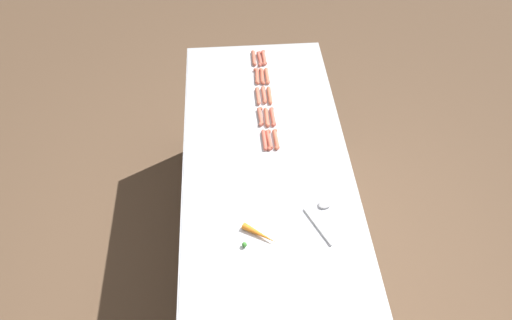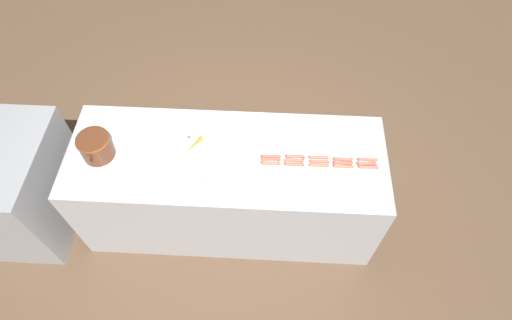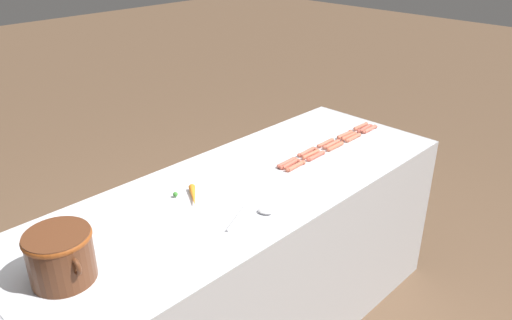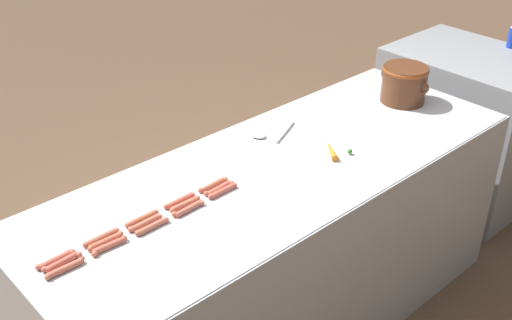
{
  "view_description": "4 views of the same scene",
  "coord_description": "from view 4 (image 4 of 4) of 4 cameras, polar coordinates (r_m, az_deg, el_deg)",
  "views": [
    {
      "loc": [
        0.16,
        1.27,
        2.68
      ],
      "look_at": [
        0.06,
        -0.17,
        0.96
      ],
      "focal_mm": 31.83,
      "sensor_mm": 36.0,
      "label": 1
    },
    {
      "loc": [
        -1.72,
        -0.31,
        3.4
      ],
      "look_at": [
        -0.05,
        -0.22,
        0.96
      ],
      "focal_mm": 29.33,
      "sensor_mm": 36.0,
      "label": 2
    },
    {
      "loc": [
        -1.52,
        1.45,
        2.08
      ],
      "look_at": [
        0.11,
        -0.21,
        0.95
      ],
      "focal_mm": 35.02,
      "sensor_mm": 36.0,
      "label": 3
    },
    {
      "loc": [
        1.64,
        -1.64,
        2.32
      ],
      "look_at": [
        -0.09,
        -0.06,
        0.93
      ],
      "focal_mm": 44.21,
      "sensor_mm": 36.0,
      "label": 4
    }
  ],
  "objects": [
    {
      "name": "serving_spoon",
      "position": [
        2.93,
        1.05,
        2.32
      ],
      "size": [
        0.15,
        0.26,
        0.02
      ],
      "color": "#B7B7BC",
      "rests_on": "griddle_counter"
    },
    {
      "name": "hot_dog_11",
      "position": [
        2.29,
        -13.12,
        -7.58
      ],
      "size": [
        0.03,
        0.15,
        0.02
      ],
      "color": "#CD634A",
      "rests_on": "griddle_counter"
    },
    {
      "name": "griddle_counter",
      "position": [
        2.97,
        2.11,
        -8.09
      ],
      "size": [
        0.85,
        2.34,
        0.92
      ],
      "color": "#ADAFB5",
      "rests_on": "ground_plane"
    },
    {
      "name": "hot_dog_12",
      "position": [
        2.35,
        -9.38,
        -5.95
      ],
      "size": [
        0.02,
        0.15,
        0.02
      ],
      "color": "#C2664E",
      "rests_on": "griddle_counter"
    },
    {
      "name": "hot_dog_3",
      "position": [
        2.48,
        -6.93,
        -3.68
      ],
      "size": [
        0.03,
        0.15,
        0.02
      ],
      "color": "#CC5B47",
      "rests_on": "griddle_counter"
    },
    {
      "name": "hot_dog_1",
      "position": [
        2.34,
        -13.83,
        -6.83
      ],
      "size": [
        0.02,
        0.15,
        0.02
      ],
      "color": "#C4684D",
      "rests_on": "griddle_counter"
    },
    {
      "name": "carrot",
      "position": [
        2.81,
        6.88,
        0.96
      ],
      "size": [
        0.16,
        0.12,
        0.03
      ],
      "color": "orange",
      "rests_on": "griddle_counter"
    },
    {
      "name": "hot_dog_4",
      "position": [
        2.56,
        -3.91,
        -2.26
      ],
      "size": [
        0.03,
        0.15,
        0.02
      ],
      "color": "#C76348",
      "rests_on": "griddle_counter"
    },
    {
      "name": "hot_dog_6",
      "position": [
        2.31,
        -13.46,
        -7.17
      ],
      "size": [
        0.03,
        0.15,
        0.02
      ],
      "color": "#C76148",
      "rests_on": "griddle_counter"
    },
    {
      "name": "hot_dog_13",
      "position": [
        2.43,
        -6.11,
        -4.41
      ],
      "size": [
        0.03,
        0.15,
        0.02
      ],
      "color": "#C1624D",
      "rests_on": "griddle_counter"
    },
    {
      "name": "hot_dog_7",
      "position": [
        2.37,
        -9.99,
        -5.63
      ],
      "size": [
        0.03,
        0.15,
        0.02
      ],
      "color": "#C5664F",
      "rests_on": "griddle_counter"
    },
    {
      "name": "hot_dog_8",
      "position": [
        2.45,
        -6.44,
        -3.99
      ],
      "size": [
        0.03,
        0.15,
        0.02
      ],
      "color": "#CB664B",
      "rests_on": "griddle_counter"
    },
    {
      "name": "hot_dog_5",
      "position": [
        2.26,
        -17.14,
        -8.82
      ],
      "size": [
        0.03,
        0.15,
        0.02
      ],
      "color": "#C25C4C",
      "rests_on": "griddle_counter"
    },
    {
      "name": "back_cabinet",
      "position": [
        4.19,
        18.12,
        2.92
      ],
      "size": [
        0.93,
        0.68,
        0.96
      ],
      "primitive_type": "cube",
      "color": "#939599",
      "rests_on": "ground_plane"
    },
    {
      "name": "hot_dog_0",
      "position": [
        2.28,
        -17.67,
        -8.58
      ],
      "size": [
        0.03,
        0.15,
        0.02
      ],
      "color": "#CD6551",
      "rests_on": "griddle_counter"
    },
    {
      "name": "hot_dog_9",
      "position": [
        2.54,
        -3.36,
        -2.58
      ],
      "size": [
        0.03,
        0.15,
        0.02
      ],
      "color": "#C75D49",
      "rests_on": "griddle_counter"
    },
    {
      "name": "hot_dog_14",
      "position": [
        2.52,
        -3.01,
        -2.83
      ],
      "size": [
        0.03,
        0.15,
        0.02
      ],
      "color": "#C65B49",
      "rests_on": "griddle_counter"
    },
    {
      "name": "hot_dog_2",
      "position": [
        2.4,
        -10.28,
        -5.23
      ],
      "size": [
        0.02,
        0.15,
        0.02
      ],
      "color": "#C36447",
      "rests_on": "griddle_counter"
    },
    {
      "name": "hot_dog_10",
      "position": [
        2.23,
        -16.92,
        -9.38
      ],
      "size": [
        0.03,
        0.15,
        0.02
      ],
      "color": "#C7634C",
      "rests_on": "griddle_counter"
    },
    {
      "name": "bean_pot",
      "position": [
        3.32,
        13.27,
        6.87
      ],
      "size": [
        0.29,
        0.24,
        0.19
      ],
      "color": "#562D19",
      "rests_on": "griddle_counter"
    }
  ]
}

